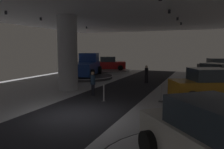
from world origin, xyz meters
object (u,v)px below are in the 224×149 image
display_car_mid_right (211,86)px  display_car_deep_right (219,67)px  pickup_truck_far_left (86,66)px  visitor_walking_near (93,82)px  display_platform_far_left (86,77)px  display_car_near_right (220,145)px  visitor_walking_far (146,73)px  display_car_far_right (217,76)px  display_platform_deep_left (109,71)px  display_platform_deep_right (218,75)px  display_platform_far_right (217,87)px  column_left (68,53)px  display_platform_mid_right (210,102)px  display_car_deep_left (109,64)px

display_car_mid_right → display_car_deep_right: 14.15m
pickup_truck_far_left → visitor_walking_near: (4.71, -7.50, -0.32)m
visitor_walking_near → display_platform_far_left: bearing=122.8°
display_car_near_right → visitor_walking_far: 14.94m
display_car_far_right → display_car_deep_right: bearing=85.9°
display_car_deep_right → display_platform_deep_left: display_car_deep_right is taller
display_platform_deep_right → display_platform_deep_left: bearing=-175.6°
display_car_deep_right → display_car_far_right: 8.32m
display_platform_far_right → display_car_far_right: size_ratio=1.28×
visitor_walking_far → display_car_far_right: bearing=-5.5°
display_platform_far_right → display_car_far_right: bearing=143.0°
display_platform_far_right → display_car_near_right: 13.55m
column_left → display_car_deep_right: (10.92, 13.24, -1.69)m
display_platform_deep_right → display_car_far_right: size_ratio=1.19×
display_platform_deep_left → display_platform_deep_right: bearing=4.4°
visitor_walking_near → display_platform_mid_right: bearing=1.9°
display_car_near_right → pickup_truck_far_left: pickup_truck_far_left is taller
display_car_deep_left → display_car_deep_right: bearing=4.4°
column_left → visitor_walking_far: size_ratio=3.46×
display_car_deep_right → column_left: bearing=-129.5°
column_left → display_car_near_right: bearing=-41.7°
column_left → visitor_walking_far: column_left is taller
display_car_deep_right → display_platform_deep_left: 12.98m
display_platform_mid_right → display_car_deep_left: 17.59m
column_left → display_car_deep_left: (-2.02, 12.24, -1.64)m
display_car_deep_left → display_platform_mid_right: bearing=-48.1°
display_car_mid_right → pickup_truck_far_left: (-11.76, 7.28, 0.14)m
visitor_walking_near → display_platform_deep_right: bearing=59.9°
display_platform_deep_left → visitor_walking_far: 9.48m
column_left → visitor_walking_near: size_ratio=3.46×
display_platform_far_right → display_car_mid_right: bearing=-96.7°
display_car_deep_right → display_platform_deep_left: size_ratio=0.84×
pickup_truck_far_left → display_platform_mid_right: bearing=-31.6°
display_car_near_right → visitor_walking_far: bearing=109.7°
display_platform_deep_right → visitor_walking_near: visitor_walking_near is taller
display_car_far_right → visitor_walking_far: (-5.72, 0.55, -0.11)m
display_car_deep_left → pickup_truck_far_left: (-0.05, -5.81, 0.12)m
display_car_deep_left → pickup_truck_far_left: 5.82m
display_car_far_right → display_platform_deep_left: size_ratio=0.82×
display_car_deep_right → visitor_walking_near: bearing=-120.1°
display_car_near_right → visitor_walking_far: display_car_near_right is taller
display_car_mid_right → display_platform_deep_right: display_car_mid_right is taller
column_left → display_car_mid_right: (9.68, -0.85, -1.66)m
visitor_walking_near → visitor_walking_far: (1.98, 6.56, 0.00)m
display_car_far_right → display_platform_mid_right: bearing=-96.2°
display_platform_deep_left → display_car_mid_right: bearing=-48.3°
display_platform_mid_right → display_platform_deep_right: display_platform_mid_right is taller
display_car_near_right → visitor_walking_near: size_ratio=2.73×
display_car_far_right → visitor_walking_near: 9.77m
column_left → visitor_walking_far: (4.62, 5.49, -1.84)m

